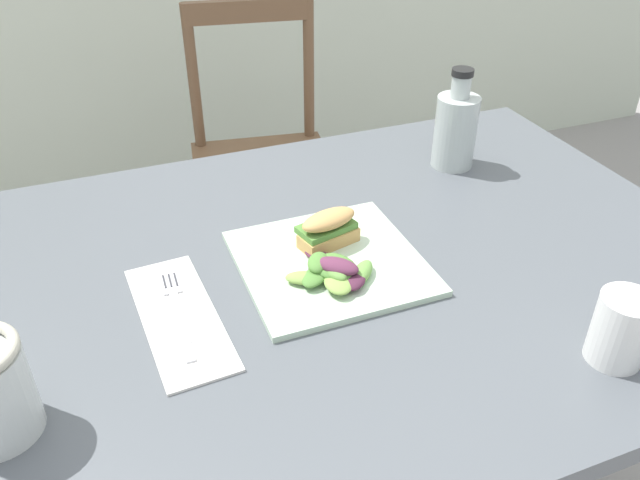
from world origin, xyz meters
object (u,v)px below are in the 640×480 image
at_px(dining_table, 343,330).
at_px(cup_extra_side, 621,329).
at_px(sandwich_half_front, 328,228).
at_px(bottle_cold_brew, 455,133).
at_px(fork_on_napkin, 177,307).
at_px(plate_lunch, 330,262).
at_px(chair_wooden_far, 262,160).

relative_size(dining_table, cup_extra_side, 12.64).
height_order(sandwich_half_front, bottle_cold_brew, bottle_cold_brew).
distance_m(dining_table, fork_on_napkin, 0.29).
xyz_separation_m(dining_table, cup_extra_side, (0.23, -0.30, 0.18)).
bearing_deg(sandwich_half_front, plate_lunch, -108.36).
relative_size(dining_table, chair_wooden_far, 1.34).
height_order(bottle_cold_brew, cup_extra_side, bottle_cold_brew).
bearing_deg(plate_lunch, dining_table, -3.90).
xyz_separation_m(chair_wooden_far, cup_extra_side, (0.09, -1.23, 0.34)).
relative_size(chair_wooden_far, sandwich_half_front, 8.76).
distance_m(dining_table, plate_lunch, 0.14).
bearing_deg(sandwich_half_front, bottle_cold_brew, 28.69).
bearing_deg(cup_extra_side, dining_table, 126.85).
bearing_deg(chair_wooden_far, cup_extra_side, -86.03).
height_order(plate_lunch, bottle_cold_brew, bottle_cold_brew).
xyz_separation_m(dining_table, sandwich_half_front, (-0.01, 0.04, 0.17)).
height_order(plate_lunch, sandwich_half_front, sandwich_half_front).
relative_size(dining_table, fork_on_napkin, 6.27).
bearing_deg(fork_on_napkin, dining_table, 4.16).
xyz_separation_m(plate_lunch, fork_on_napkin, (-0.23, -0.02, 0.00)).
distance_m(plate_lunch, fork_on_napkin, 0.23).
distance_m(plate_lunch, bottle_cold_brew, 0.41).
relative_size(dining_table, plate_lunch, 4.47).
xyz_separation_m(fork_on_napkin, bottle_cold_brew, (0.57, 0.24, 0.06)).
height_order(dining_table, plate_lunch, plate_lunch).
bearing_deg(fork_on_napkin, chair_wooden_far, 67.42).
height_order(dining_table, bottle_cold_brew, bottle_cold_brew).
distance_m(fork_on_napkin, bottle_cold_brew, 0.62).
distance_m(bottle_cold_brew, cup_extra_side, 0.53).
bearing_deg(sandwich_half_front, dining_table, -76.06).
distance_m(sandwich_half_front, fork_on_napkin, 0.25).
bearing_deg(plate_lunch, chair_wooden_far, 79.95).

